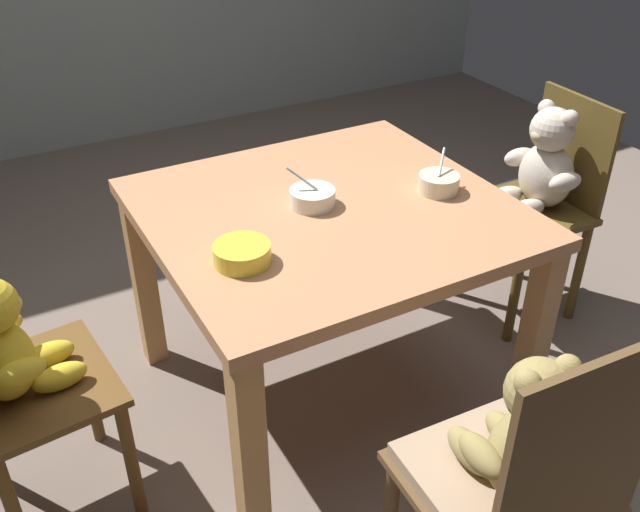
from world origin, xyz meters
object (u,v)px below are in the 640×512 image
object	(u,v)px
teddy_chair_near_front	(520,463)
porridge_bowl_yellow_near_left	(242,253)
teddy_chair_near_left	(8,363)
porridge_bowl_white_center	(312,197)
dining_table	(328,238)
porridge_bowl_cream_near_right	(439,183)
teddy_chair_near_right	(542,179)

from	to	relation	value
teddy_chair_near_front	porridge_bowl_yellow_near_left	size ratio (longest dim) A/B	6.23
teddy_chair_near_left	porridge_bowl_white_center	world-z (taller)	teddy_chair_near_left
dining_table	teddy_chair_near_left	xyz separation A→B (m)	(-0.94, -0.04, -0.07)
teddy_chair_near_left	porridge_bowl_yellow_near_left	bearing A→B (deg)	-16.13
porridge_bowl_cream_near_right	teddy_chair_near_left	bearing A→B (deg)	178.63
dining_table	teddy_chair_near_left	distance (m)	0.94
teddy_chair_near_right	porridge_bowl_cream_near_right	bearing A→B (deg)	14.48
teddy_chair_near_left	porridge_bowl_yellow_near_left	xyz separation A→B (m)	(0.60, -0.11, 0.20)
dining_table	teddy_chair_near_left	size ratio (longest dim) A/B	1.14
teddy_chair_near_right	porridge_bowl_yellow_near_left	distance (m)	1.30
dining_table	teddy_chair_near_right	bearing A→B (deg)	3.66
teddy_chair_near_right	porridge_bowl_white_center	distance (m)	0.98
teddy_chair_near_front	porridge_bowl_cream_near_right	bearing A→B (deg)	-22.58
dining_table	teddy_chair_near_front	bearing A→B (deg)	-92.99
teddy_chair_near_left	porridge_bowl_cream_near_right	size ratio (longest dim) A/B	7.29
teddy_chair_near_right	teddy_chair_near_front	bearing A→B (deg)	46.13
dining_table	porridge_bowl_white_center	size ratio (longest dim) A/B	7.68
teddy_chair_near_front	porridge_bowl_white_center	distance (m)	0.95
porridge_bowl_white_center	teddy_chair_near_left	bearing A→B (deg)	-175.19
dining_table	porridge_bowl_cream_near_right	bearing A→B (deg)	-12.21
dining_table	teddy_chair_near_right	size ratio (longest dim) A/B	1.23
teddy_chair_near_right	dining_table	bearing A→B (deg)	5.33
teddy_chair_near_right	porridge_bowl_yellow_near_left	bearing A→B (deg)	11.18
dining_table	teddy_chair_near_left	bearing A→B (deg)	-177.33
porridge_bowl_white_center	porridge_bowl_cream_near_right	bearing A→B (deg)	-15.68
teddy_chair_near_right	porridge_bowl_yellow_near_left	xyz separation A→B (m)	(-1.27, -0.21, 0.18)
porridge_bowl_yellow_near_left	teddy_chair_near_front	bearing A→B (deg)	-68.60
porridge_bowl_yellow_near_left	porridge_bowl_cream_near_right	size ratio (longest dim) A/B	1.20
teddy_chair_near_right	porridge_bowl_cream_near_right	world-z (taller)	teddy_chair_near_right
teddy_chair_near_left	teddy_chair_near_right	bearing A→B (deg)	-2.54
teddy_chair_near_front	teddy_chair_near_left	size ratio (longest dim) A/B	1.03
dining_table	teddy_chair_near_front	distance (m)	0.90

